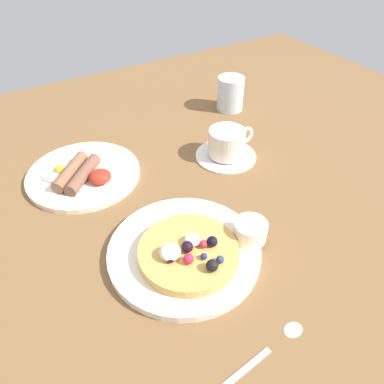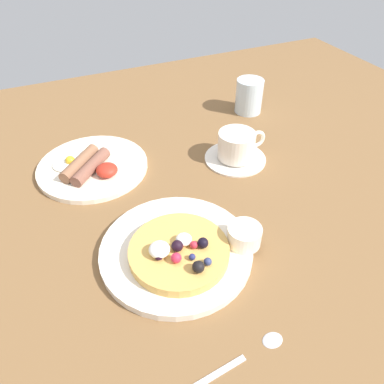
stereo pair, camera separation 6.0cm
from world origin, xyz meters
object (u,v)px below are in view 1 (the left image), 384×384
(pancake_plate, at_px, (184,251))
(coffee_cup, at_px, (227,142))
(coffee_saucer, at_px, (226,155))
(water_glass, at_px, (230,93))
(syrup_ramekin, at_px, (250,230))
(teaspoon, at_px, (275,344))
(breakfast_plate, at_px, (84,174))

(pancake_plate, xyz_separation_m, coffee_cup, (0.22, 0.19, 0.03))
(pancake_plate, distance_m, coffee_saucer, 0.29)
(coffee_cup, xyz_separation_m, water_glass, (0.14, 0.18, 0.00))
(syrup_ramekin, xyz_separation_m, teaspoon, (-0.08, -0.16, -0.03))
(breakfast_plate, xyz_separation_m, teaspoon, (0.10, -0.48, -0.00))
(syrup_ramekin, bearing_deg, coffee_saucer, 63.50)
(coffee_cup, bearing_deg, syrup_ramekin, -116.83)
(breakfast_plate, relative_size, water_glass, 2.67)
(breakfast_plate, distance_m, water_glass, 0.44)
(pancake_plate, height_order, teaspoon, pancake_plate)
(pancake_plate, relative_size, water_glass, 2.89)
(syrup_ramekin, relative_size, water_glass, 0.65)
(coffee_saucer, bearing_deg, syrup_ramekin, -116.50)
(breakfast_plate, xyz_separation_m, coffee_saucer, (0.29, -0.09, -0.00))
(breakfast_plate, distance_m, teaspoon, 0.49)
(water_glass, bearing_deg, coffee_saucer, -127.64)
(coffee_cup, relative_size, teaspoon, 0.66)
(coffee_saucer, distance_m, teaspoon, 0.43)
(teaspoon, height_order, water_glass, water_glass)
(coffee_saucer, height_order, teaspoon, coffee_saucer)
(breakfast_plate, bearing_deg, water_glass, 11.38)
(syrup_ramekin, bearing_deg, coffee_cup, 63.17)
(pancake_plate, xyz_separation_m, water_glass, (0.35, 0.37, 0.04))
(coffee_cup, xyz_separation_m, teaspoon, (-0.19, -0.38, -0.04))
(pancake_plate, relative_size, teaspoon, 1.50)
(coffee_cup, distance_m, water_glass, 0.22)
(teaspoon, distance_m, water_glass, 0.65)
(breakfast_plate, bearing_deg, pancake_plate, -75.76)
(pancake_plate, relative_size, coffee_cup, 2.27)
(pancake_plate, relative_size, breakfast_plate, 1.08)
(pancake_plate, xyz_separation_m, syrup_ramekin, (0.10, -0.03, 0.02))
(coffee_saucer, xyz_separation_m, teaspoon, (-0.19, -0.38, -0.00))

